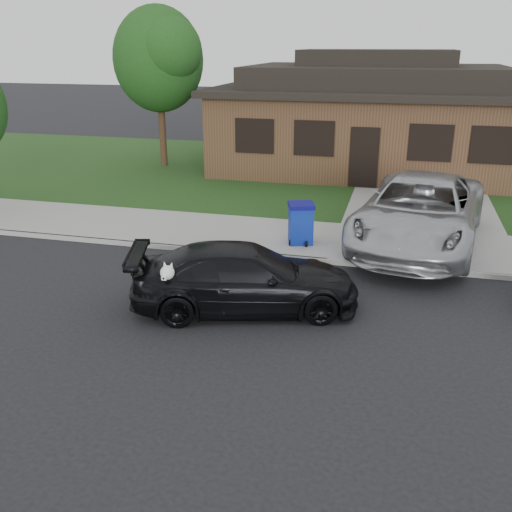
# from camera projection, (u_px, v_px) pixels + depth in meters

# --- Properties ---
(ground) EXTENTS (120.00, 120.00, 0.00)m
(ground) POSITION_uv_depth(u_px,v_px,m) (119.00, 308.00, 11.52)
(ground) COLOR black
(ground) RESTS_ON ground
(sidewalk) EXTENTS (60.00, 3.00, 0.12)m
(sidewalk) POSITION_uv_depth(u_px,v_px,m) (201.00, 231.00, 16.03)
(sidewalk) COLOR gray
(sidewalk) RESTS_ON ground
(curb) EXTENTS (60.00, 0.12, 0.12)m
(curb) POSITION_uv_depth(u_px,v_px,m) (182.00, 248.00, 14.67)
(curb) COLOR gray
(curb) RESTS_ON ground
(lawn) EXTENTS (60.00, 13.00, 0.13)m
(lawn) POSITION_uv_depth(u_px,v_px,m) (267.00, 172.00, 23.29)
(lawn) COLOR #193814
(lawn) RESTS_ON ground
(driveway) EXTENTS (4.50, 13.00, 0.14)m
(driveway) POSITION_uv_depth(u_px,v_px,m) (420.00, 200.00, 19.17)
(driveway) COLOR gray
(driveway) RESTS_ON ground
(sedan) EXTENTS (4.83, 3.03, 1.30)m
(sedan) POSITION_uv_depth(u_px,v_px,m) (245.00, 278.00, 11.27)
(sedan) COLOR black
(sedan) RESTS_ON ground
(minivan) EXTENTS (3.77, 6.54, 1.72)m
(minivan) POSITION_uv_depth(u_px,v_px,m) (419.00, 212.00, 14.47)
(minivan) COLOR #ADAFB4
(minivan) RESTS_ON driveway
(recycling_bin) EXTENTS (0.80, 0.80, 1.06)m
(recycling_bin) POSITION_uv_depth(u_px,v_px,m) (301.00, 223.00, 14.72)
(recycling_bin) COLOR navy
(recycling_bin) RESTS_ON sidewalk
(house) EXTENTS (12.60, 8.60, 4.65)m
(house) POSITION_uv_depth(u_px,v_px,m) (373.00, 118.00, 23.44)
(house) COLOR #422B1C
(house) RESTS_ON ground
(tree_0) EXTENTS (3.78, 3.60, 6.34)m
(tree_0) POSITION_uv_depth(u_px,v_px,m) (161.00, 57.00, 22.64)
(tree_0) COLOR #332114
(tree_0) RESTS_ON ground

